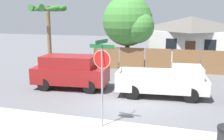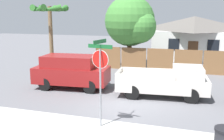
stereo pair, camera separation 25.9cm
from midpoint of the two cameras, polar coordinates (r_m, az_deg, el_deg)
name	(u,v)px [view 2 (the right image)]	position (r m, az deg, el deg)	size (l,w,h in m)	color
ground_plane	(122,105)	(13.07, 2.86, -7.63)	(80.00, 80.00, 0.00)	slate
sidewalk_strip	(97,137)	(9.90, -2.58, -14.31)	(36.00, 3.20, 0.01)	#B2B2AD
wooden_fence	(174,61)	(20.71, 13.64, 1.96)	(12.77, 0.12, 1.89)	brown
house	(194,36)	(28.56, 17.62, 7.01)	(8.28, 7.33, 4.22)	white
oak_tree	(132,22)	(21.87, 4.68, 10.31)	(4.35, 4.14, 5.93)	brown
palm_tree	(50,15)	(19.36, -12.98, 11.54)	(2.51, 2.71, 5.06)	brown
red_suv	(71,71)	(15.88, -8.43, -0.19)	(4.58, 2.28, 2.00)	maroon
orange_pickup	(166,81)	(14.47, 12.15, -2.45)	(4.97, 2.41, 1.70)	silver
stop_sign	(100,68)	(10.04, -1.83, 0.45)	(1.03, 0.93, 3.47)	gray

